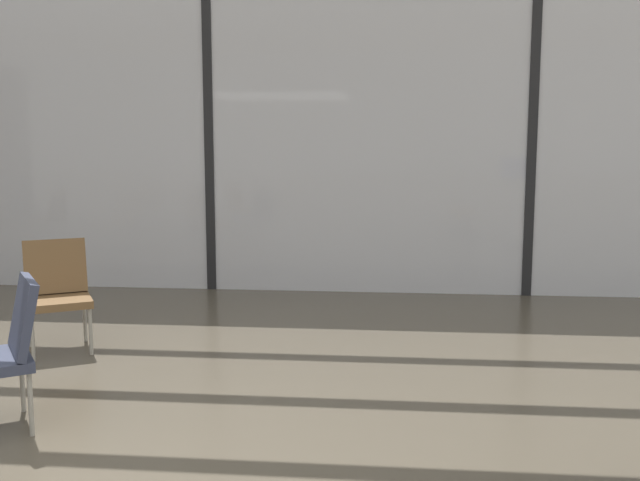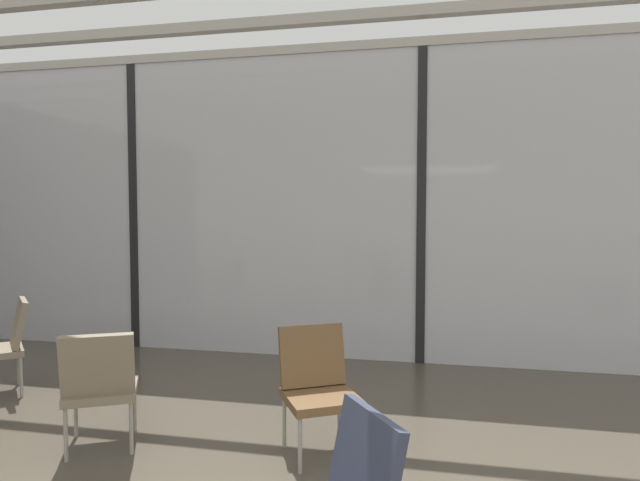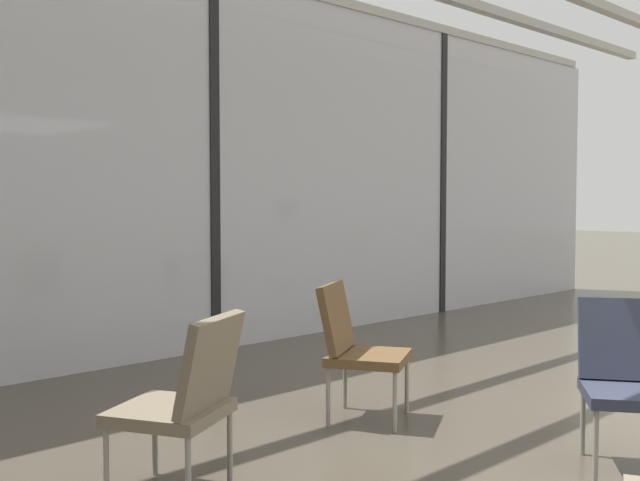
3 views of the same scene
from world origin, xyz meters
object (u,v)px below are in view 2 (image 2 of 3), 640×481
at_px(lounge_chair_5, 317,382).
at_px(lounge_chair_6, 4,341).
at_px(lounge_chair_0, 100,382).
at_px(parked_airplane, 454,194).

distance_m(lounge_chair_5, lounge_chair_6, 3.17).
relative_size(lounge_chair_0, lounge_chair_6, 1.00).
xyz_separation_m(lounge_chair_0, lounge_chair_5, (1.50, 0.33, 0.00)).
height_order(lounge_chair_0, lounge_chair_6, same).
height_order(lounge_chair_0, lounge_chair_5, same).
xyz_separation_m(parked_airplane, lounge_chair_6, (-4.26, -7.11, -1.53)).
xyz_separation_m(parked_airplane, lounge_chair_5, (-1.15, -7.69, -1.53)).
bearing_deg(lounge_chair_6, parked_airplane, 104.91).
relative_size(lounge_chair_5, lounge_chair_6, 1.00).
bearing_deg(lounge_chair_0, lounge_chair_5, 164.78).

